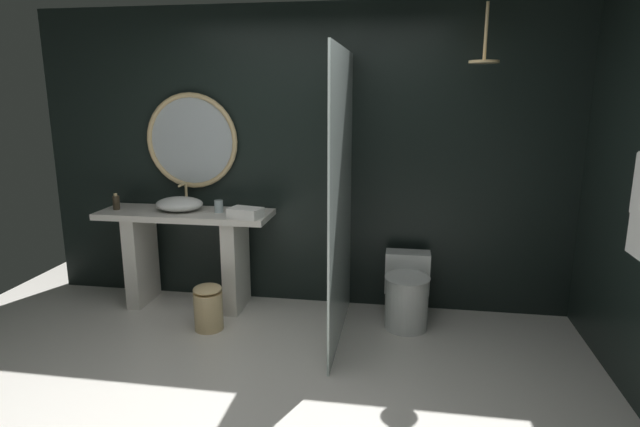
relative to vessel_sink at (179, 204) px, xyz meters
The scene contains 12 objects.
ground_plane 2.12m from the vessel_sink, 56.56° to the right, with size 5.76×5.76×0.00m, color silver.
back_wall_panel 1.16m from the vessel_sink, 16.14° to the left, with size 4.80×0.10×2.60m, color black.
vanity_counter 0.39m from the vessel_sink, 12.59° to the right, with size 1.51×0.49×0.86m.
vessel_sink is the anchor object (origin of this frame).
tumbler_cup 0.36m from the vessel_sink, ahead, with size 0.07×0.07×0.11m, color silver.
soap_dispenser 0.58m from the vessel_sink, behind, with size 0.06×0.06×0.15m.
round_wall_mirror 0.57m from the vessel_sink, 76.20° to the left, with size 0.85×0.04×0.85m.
shower_glass_panel 1.53m from the vessel_sink, 14.93° to the right, with size 0.02×1.29×2.19m, color silver.
rain_shower_head 2.75m from the vessel_sink, ahead, with size 0.22×0.22×0.42m.
toilet 2.09m from the vessel_sink, ahead, with size 0.37×0.56×0.56m.
waste_bin 0.96m from the vessel_sink, 48.94° to the right, with size 0.23×0.23×0.38m.
folded_hand_towel 0.67m from the vessel_sink, 13.77° to the right, with size 0.27×0.18×0.08m, color white.
Camera 1 is at (0.88, -2.61, 1.88)m, focal length 29.37 mm.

